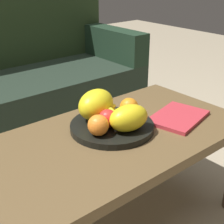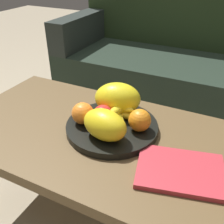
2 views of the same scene
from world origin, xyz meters
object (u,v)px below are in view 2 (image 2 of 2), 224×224
orange_front (82,114)px  magazine (180,171)px  orange_left (140,120)px  couch (184,69)px  apple_left (102,115)px  coffee_table (100,145)px  melon_large_front (105,125)px  banana_bunch (117,111)px  melon_smaller_beside (118,99)px  fruit_bowl (112,127)px

orange_front → magazine: size_ratio=0.31×
orange_left → couch: bearing=93.4°
apple_left → coffee_table: bearing=-85.7°
couch → melon_large_front: couch is taller
couch → melon_large_front: bearing=-91.1°
orange_left → magazine: (0.17, -0.12, -0.06)m
orange_front → banana_bunch: 0.13m
melon_smaller_beside → apple_left: (-0.02, -0.09, -0.02)m
melon_large_front → coffee_table: bearing=136.3°
melon_large_front → melon_smaller_beside: (-0.03, 0.16, 0.01)m
couch → orange_left: 1.08m
coffee_table → magazine: 0.32m
fruit_bowl → orange_front: 0.12m
coffee_table → couch: size_ratio=0.64×
orange_front → apple_left: (0.06, 0.03, -0.00)m
melon_large_front → apple_left: melon_large_front is taller
coffee_table → couch: 1.11m
melon_large_front → orange_left: bearing=46.7°
apple_left → banana_bunch: bearing=60.7°
melon_smaller_beside → orange_left: size_ratio=2.20×
coffee_table → orange_left: 0.18m
coffee_table → apple_left: apple_left is taller
orange_front → magazine: (0.37, -0.07, -0.06)m
couch → apple_left: (-0.07, -1.07, 0.21)m
fruit_bowl → magazine: fruit_bowl is taller
orange_front → melon_smaller_beside: bearing=56.0°
fruit_bowl → magazine: size_ratio=1.31×
melon_large_front → apple_left: size_ratio=2.18×
fruit_bowl → melon_large_front: size_ratio=2.11×
melon_large_front → orange_left: size_ratio=2.01×
coffee_table → orange_left: orange_left is taller
couch → coffee_table: bearing=-93.5°
orange_front → magazine: 0.38m
fruit_bowl → magazine: 0.29m
melon_large_front → melon_smaller_beside: bearing=100.7°
fruit_bowl → banana_bunch: (-0.00, 0.05, 0.04)m
couch → fruit_bowl: bearing=-92.0°
melon_smaller_beside → melon_large_front: bearing=-79.3°
fruit_bowl → apple_left: size_ratio=4.60×
melon_large_front → apple_left: (-0.05, 0.07, -0.01)m
couch → fruit_bowl: couch is taller
melon_smaller_beside → orange_front: melon_smaller_beside is taller
orange_front → banana_bunch: orange_front is taller
orange_front → apple_left: bearing=24.0°
coffee_table → melon_large_front: size_ratio=7.02×
couch → magazine: 1.20m
melon_large_front → orange_left: melon_large_front is taller
couch → fruit_bowl: size_ratio=5.18×
orange_front → orange_left: (0.20, 0.05, -0.00)m
coffee_table → fruit_bowl: 0.08m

